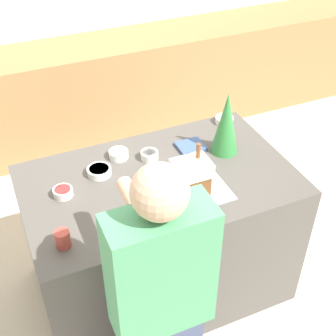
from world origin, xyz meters
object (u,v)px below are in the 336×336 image
at_px(candy_bowl_near_tray_left, 99,171).
at_px(mug, 63,239).
at_px(cookbook, 191,146).
at_px(baking_tray, 191,193).
at_px(gingerbread_house, 191,176).
at_px(candy_bowl_center_rear, 63,192).
at_px(person, 161,310).
at_px(decorative_tree, 226,123).
at_px(candy_bowl_front_corner, 224,119).
at_px(candy_bowl_near_tray_right, 149,155).
at_px(candy_bowl_far_right, 119,154).

height_order(candy_bowl_near_tray_left, mug, mug).
bearing_deg(cookbook, baking_tray, -115.73).
xyz_separation_m(gingerbread_house, candy_bowl_center_rear, (-0.63, 0.26, -0.09)).
bearing_deg(person, candy_bowl_near_tray_left, 89.26).
relative_size(baking_tray, cookbook, 2.55).
distance_m(decorative_tree, candy_bowl_front_corner, 0.37).
relative_size(gingerbread_house, mug, 3.06).
distance_m(baking_tray, cookbook, 0.43).
relative_size(candy_bowl_near_tray_left, cookbook, 0.85).
xyz_separation_m(candy_bowl_near_tray_left, mug, (-0.32, -0.46, 0.02)).
bearing_deg(cookbook, gingerbread_house, -115.68).
bearing_deg(candy_bowl_near_tray_right, baking_tray, -77.01).
distance_m(candy_bowl_center_rear, candy_bowl_near_tray_right, 0.56).
distance_m(candy_bowl_center_rear, candy_bowl_front_corner, 1.19).
bearing_deg(decorative_tree, gingerbread_house, -142.22).
height_order(gingerbread_house, candy_bowl_center_rear, gingerbread_house).
distance_m(cookbook, mug, 1.03).
xyz_separation_m(baking_tray, mug, (-0.72, -0.10, 0.04)).
relative_size(candy_bowl_far_right, candy_bowl_front_corner, 0.96).
bearing_deg(candy_bowl_front_corner, candy_bowl_center_rear, -165.28).
xyz_separation_m(candy_bowl_front_corner, cookbook, (-0.33, -0.17, -0.01)).
bearing_deg(cookbook, mug, -151.55).
distance_m(candy_bowl_center_rear, cookbook, 0.83).
bearing_deg(baking_tray, candy_bowl_center_rear, 157.98).
xyz_separation_m(decorative_tree, candy_bowl_front_corner, (0.16, 0.28, -0.17)).
bearing_deg(decorative_tree, candy_bowl_far_right, 162.69).
bearing_deg(baking_tray, mug, -171.71).
bearing_deg(candy_bowl_far_right, person, -99.05).
xyz_separation_m(gingerbread_house, candy_bowl_near_tray_left, (-0.40, 0.36, -0.09)).
bearing_deg(candy_bowl_near_tray_left, candy_bowl_far_right, 35.34).
distance_m(candy_bowl_near_tray_right, mug, 0.79).
distance_m(baking_tray, gingerbread_house, 0.11).
bearing_deg(candy_bowl_near_tray_left, gingerbread_house, -41.51).
distance_m(mug, person, 0.57).
xyz_separation_m(candy_bowl_near_tray_right, mug, (-0.63, -0.48, 0.02)).
bearing_deg(person, candy_bowl_center_rear, 104.90).
bearing_deg(person, candy_bowl_front_corner, 50.48).
distance_m(cookbook, person, 1.13).
relative_size(gingerbread_house, candy_bowl_front_corner, 2.42).
bearing_deg(baking_tray, cookbook, 64.27).
bearing_deg(candy_bowl_near_tray_left, candy_bowl_near_tray_right, 3.99).
bearing_deg(gingerbread_house, mug, -171.70).
bearing_deg(candy_bowl_front_corner, candy_bowl_far_right, -173.04).
distance_m(candy_bowl_near_tray_left, mug, 0.56).
bearing_deg(candy_bowl_front_corner, candy_bowl_near_tray_left, -167.61).
bearing_deg(candy_bowl_near_tray_right, decorative_tree, -13.02).
bearing_deg(person, mug, 123.19).
distance_m(candy_bowl_far_right, cookbook, 0.44).
xyz_separation_m(baking_tray, candy_bowl_center_rear, (-0.63, 0.26, 0.02)).
bearing_deg(candy_bowl_near_tray_left, candy_bowl_front_corner, 12.39).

